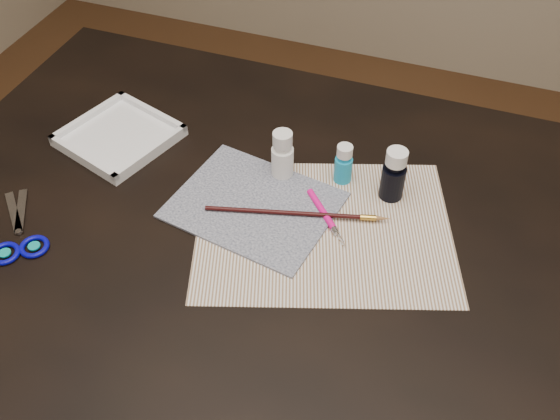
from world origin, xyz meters
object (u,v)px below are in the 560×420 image
(paper, at_px, (324,228))
(canvas, at_px, (254,205))
(palette_tray, at_px, (119,135))
(paint_bottle_white, at_px, (282,155))
(paint_bottle_navy, at_px, (394,174))
(scissors, at_px, (14,226))
(paint_bottle_cyan, at_px, (344,164))

(paper, xyz_separation_m, canvas, (-0.13, 0.01, 0.00))
(paper, bearing_deg, canvas, 175.99)
(canvas, distance_m, palette_tray, 0.31)
(paint_bottle_white, relative_size, paint_bottle_navy, 0.96)
(scissors, bearing_deg, paint_bottle_navy, -108.80)
(paper, distance_m, scissors, 0.50)
(paint_bottle_cyan, height_order, paint_bottle_navy, paint_bottle_navy)
(scissors, bearing_deg, canvas, -108.50)
(paper, distance_m, paint_bottle_white, 0.15)
(canvas, bearing_deg, paint_bottle_cyan, 42.90)
(palette_tray, bearing_deg, paper, -11.46)
(paint_bottle_navy, xyz_separation_m, scissors, (-0.56, -0.28, -0.04))
(scissors, bearing_deg, paint_bottle_cyan, -103.75)
(canvas, bearing_deg, paint_bottle_navy, 26.11)
(paint_bottle_navy, bearing_deg, paper, -127.06)
(canvas, distance_m, paint_bottle_cyan, 0.17)
(paper, height_order, palette_tray, palette_tray)
(canvas, bearing_deg, paper, -4.01)
(paint_bottle_cyan, distance_m, scissors, 0.55)
(paint_bottle_white, height_order, paint_bottle_navy, paint_bottle_navy)
(paint_bottle_navy, relative_size, scissors, 0.54)
(canvas, xyz_separation_m, scissors, (-0.35, -0.18, 0.00))
(paint_bottle_white, bearing_deg, paper, -42.60)
(paint_bottle_cyan, distance_m, paint_bottle_navy, 0.09)
(paint_bottle_white, relative_size, paint_bottle_cyan, 1.25)
(paint_bottle_cyan, bearing_deg, paint_bottle_navy, -6.66)
(paint_bottle_cyan, height_order, scissors, paint_bottle_cyan)
(paint_bottle_navy, height_order, palette_tray, paint_bottle_navy)
(paint_bottle_white, bearing_deg, scissors, -144.16)
(canvas, distance_m, scissors, 0.39)
(scissors, distance_m, palette_tray, 0.26)
(paint_bottle_white, bearing_deg, paint_bottle_navy, 4.19)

